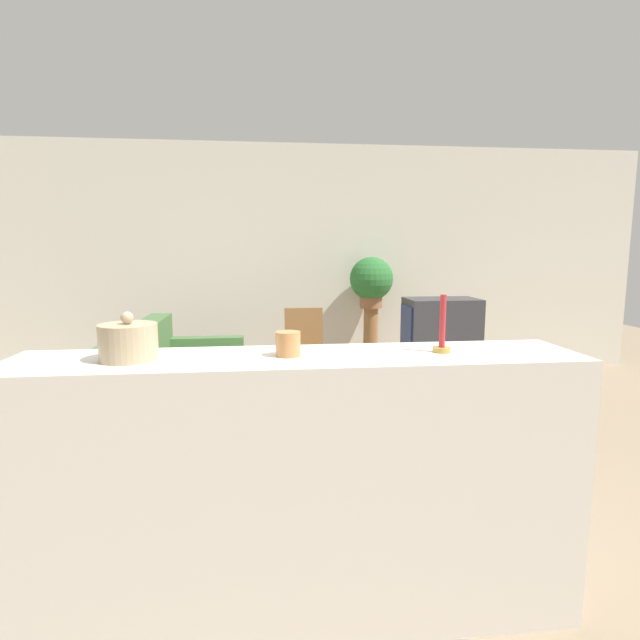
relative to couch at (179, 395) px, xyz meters
name	(u,v)px	position (x,y,z in m)	size (l,w,h in m)	color
ground_plane	(293,530)	(0.84, -1.60, -0.30)	(14.00, 14.00, 0.00)	gray
wall_back	(274,262)	(0.84, 1.83, 1.05)	(9.00, 0.06, 2.70)	beige
couch	(179,395)	(0.00, 0.00, 0.00)	(0.91, 1.96, 0.87)	#476B3D
tv_stand	(439,380)	(2.40, 0.47, -0.07)	(0.75, 0.50, 0.46)	olive
television	(441,328)	(2.39, 0.47, 0.44)	(0.69, 0.43, 0.57)	#333338
wooden_chair	(305,349)	(1.12, 0.92, 0.18)	(0.44, 0.44, 0.89)	olive
plant_stand	(370,343)	(1.94, 1.52, 0.11)	(0.17, 0.17, 0.83)	olive
potted_plant	(371,280)	(1.94, 1.52, 0.84)	(0.50, 0.50, 0.58)	#8E5B3D
foreground_counter	(301,489)	(0.84, -2.21, 0.24)	(2.21, 0.44, 1.10)	silver
decorative_bowl	(128,342)	(0.20, -2.21, 0.86)	(0.21, 0.21, 0.18)	tan
candle_jar	(288,344)	(0.80, -2.21, 0.84)	(0.10, 0.10, 0.09)	#C6844C
candlestick	(442,334)	(1.41, -2.21, 0.87)	(0.07, 0.07, 0.23)	#B7933D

